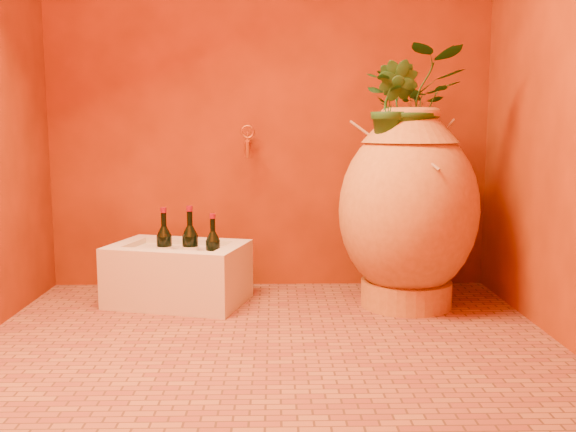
{
  "coord_description": "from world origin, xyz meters",
  "views": [
    {
      "loc": [
        0.03,
        -2.68,
        0.92
      ],
      "look_at": [
        0.1,
        0.35,
        0.49
      ],
      "focal_mm": 40.0,
      "sensor_mm": 36.0,
      "label": 1
    }
  ],
  "objects_px": {
    "amphora": "(408,209)",
    "wine_bottle_b": "(190,249)",
    "stone_basin": "(178,275)",
    "wall_tap": "(248,140)",
    "wine_bottle_c": "(213,253)",
    "wine_bottle_a": "(164,249)"
  },
  "relations": [
    {
      "from": "stone_basin",
      "to": "wine_bottle_b",
      "type": "relative_size",
      "value": 2.23
    },
    {
      "from": "wine_bottle_a",
      "to": "wine_bottle_b",
      "type": "bearing_deg",
      "value": -11.57
    },
    {
      "from": "amphora",
      "to": "wine_bottle_c",
      "type": "height_order",
      "value": "amphora"
    },
    {
      "from": "stone_basin",
      "to": "wine_bottle_b",
      "type": "distance_m",
      "value": 0.18
    },
    {
      "from": "amphora",
      "to": "wall_tap",
      "type": "distance_m",
      "value": 0.97
    },
    {
      "from": "wine_bottle_b",
      "to": "wall_tap",
      "type": "bearing_deg",
      "value": 52.23
    },
    {
      "from": "stone_basin",
      "to": "wall_tap",
      "type": "xyz_separation_m",
      "value": [
        0.36,
        0.3,
        0.7
      ]
    },
    {
      "from": "wine_bottle_b",
      "to": "wall_tap",
      "type": "distance_m",
      "value": 0.72
    },
    {
      "from": "wine_bottle_b",
      "to": "wine_bottle_c",
      "type": "bearing_deg",
      "value": -15.56
    },
    {
      "from": "wine_bottle_a",
      "to": "wine_bottle_b",
      "type": "relative_size",
      "value": 0.97
    },
    {
      "from": "amphora",
      "to": "wine_bottle_b",
      "type": "xyz_separation_m",
      "value": [
        -1.11,
        0.02,
        -0.21
      ]
    },
    {
      "from": "wine_bottle_b",
      "to": "wine_bottle_c",
      "type": "distance_m",
      "value": 0.12
    },
    {
      "from": "amphora",
      "to": "wine_bottle_b",
      "type": "distance_m",
      "value": 1.13
    },
    {
      "from": "stone_basin",
      "to": "wine_bottle_b",
      "type": "height_order",
      "value": "wine_bottle_b"
    },
    {
      "from": "stone_basin",
      "to": "wine_bottle_c",
      "type": "relative_size",
      "value": 2.48
    },
    {
      "from": "stone_basin",
      "to": "wine_bottle_c",
      "type": "xyz_separation_m",
      "value": [
        0.19,
        -0.1,
        0.13
      ]
    },
    {
      "from": "wall_tap",
      "to": "wine_bottle_b",
      "type": "bearing_deg",
      "value": -127.77
    },
    {
      "from": "wine_bottle_a",
      "to": "stone_basin",
      "type": "bearing_deg",
      "value": 28.48
    },
    {
      "from": "wine_bottle_b",
      "to": "amphora",
      "type": "bearing_deg",
      "value": -0.78
    },
    {
      "from": "amphora",
      "to": "wine_bottle_a",
      "type": "bearing_deg",
      "value": 178.02
    },
    {
      "from": "wine_bottle_c",
      "to": "wall_tap",
      "type": "distance_m",
      "value": 0.71
    },
    {
      "from": "stone_basin",
      "to": "amphora",
      "type": "bearing_deg",
      "value": -3.75
    }
  ]
}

